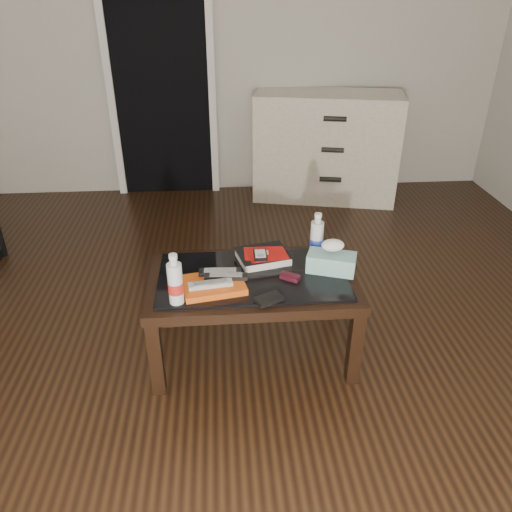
% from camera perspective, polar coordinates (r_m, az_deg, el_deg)
% --- Properties ---
extents(ground, '(5.00, 5.00, 0.00)m').
position_cam_1_polar(ground, '(2.56, -4.68, -12.87)').
color(ground, black).
rests_on(ground, ground).
extents(room_shell, '(5.00, 5.00, 5.00)m').
position_cam_1_polar(room_shell, '(1.91, -6.83, 26.29)').
color(room_shell, '#B7B3A9').
rests_on(room_shell, ground).
extents(doorway, '(0.90, 0.08, 2.07)m').
position_cam_1_polar(doorway, '(4.45, -10.88, 19.76)').
color(doorway, black).
rests_on(doorway, ground).
extents(coffee_table, '(1.00, 0.60, 0.46)m').
position_cam_1_polar(coffee_table, '(2.43, -0.39, -3.49)').
color(coffee_table, black).
rests_on(coffee_table, ground).
extents(dresser, '(1.28, 0.74, 0.90)m').
position_cam_1_polar(dresser, '(4.42, 7.98, 12.27)').
color(dresser, silver).
rests_on(dresser, ground).
extents(magazines, '(0.31, 0.26, 0.03)m').
position_cam_1_polar(magazines, '(2.30, -4.89, -3.31)').
color(magazines, '#D85314').
rests_on(magazines, coffee_table).
extents(remote_silver, '(0.21, 0.08, 0.02)m').
position_cam_1_polar(remote_silver, '(2.26, -5.22, -3.19)').
color(remote_silver, '#A6A7AB').
rests_on(remote_silver, magazines).
extents(remote_black_front, '(0.20, 0.07, 0.02)m').
position_cam_1_polar(remote_black_front, '(2.32, -3.45, -2.31)').
color(remote_black_front, black).
rests_on(remote_black_front, magazines).
extents(remote_black_back, '(0.20, 0.06, 0.02)m').
position_cam_1_polar(remote_black_back, '(2.35, -4.12, -1.79)').
color(remote_black_back, black).
rests_on(remote_black_back, magazines).
extents(textbook, '(0.29, 0.25, 0.05)m').
position_cam_1_polar(textbook, '(2.51, 0.80, -0.05)').
color(textbook, black).
rests_on(textbook, coffee_table).
extents(dvd_mailers, '(0.19, 0.14, 0.01)m').
position_cam_1_polar(dvd_mailers, '(2.49, 0.84, 0.35)').
color(dvd_mailers, '#AE0F0B').
rests_on(dvd_mailers, textbook).
extents(ipod, '(0.07, 0.10, 0.02)m').
position_cam_1_polar(ipod, '(2.45, 0.49, 0.15)').
color(ipod, black).
rests_on(ipod, dvd_mailers).
extents(flip_phone, '(0.10, 0.09, 0.02)m').
position_cam_1_polar(flip_phone, '(2.37, 3.92, -2.40)').
color(flip_phone, black).
rests_on(flip_phone, coffee_table).
extents(wallet, '(0.14, 0.12, 0.02)m').
position_cam_1_polar(wallet, '(2.21, 1.47, -4.94)').
color(wallet, black).
rests_on(wallet, coffee_table).
extents(water_bottle_left, '(0.08, 0.08, 0.24)m').
position_cam_1_polar(water_bottle_left, '(2.17, -9.24, -2.59)').
color(water_bottle_left, silver).
rests_on(water_bottle_left, coffee_table).
extents(water_bottle_right, '(0.08, 0.08, 0.24)m').
position_cam_1_polar(water_bottle_right, '(2.53, 6.97, 2.38)').
color(water_bottle_right, silver).
rests_on(water_bottle_right, coffee_table).
extents(tissue_box, '(0.26, 0.19, 0.09)m').
position_cam_1_polar(tissue_box, '(2.44, 8.60, -0.74)').
color(tissue_box, teal).
rests_on(tissue_box, coffee_table).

